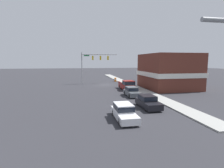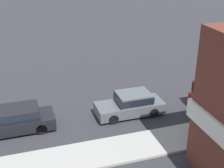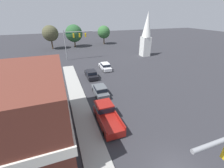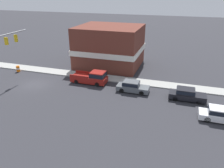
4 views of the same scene
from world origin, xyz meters
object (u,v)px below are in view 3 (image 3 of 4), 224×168
(car_second_ahead, at_px, (91,74))
(pickup_truck_parked, at_px, (106,114))
(car_lead, at_px, (100,90))
(car_oncoming, at_px, (105,66))

(car_second_ahead, height_order, pickup_truck_parked, pickup_truck_parked)
(car_lead, xyz_separation_m, pickup_truck_parked, (-1.07, -6.37, 0.15))
(car_lead, relative_size, car_second_ahead, 0.97)
(pickup_truck_parked, bearing_deg, car_oncoming, 72.75)
(car_lead, relative_size, pickup_truck_parked, 0.82)
(car_second_ahead, bearing_deg, car_lead, -91.85)
(car_lead, xyz_separation_m, car_second_ahead, (0.23, 7.18, 0.00))
(car_second_ahead, relative_size, car_oncoming, 0.96)
(car_lead, distance_m, car_oncoming, 11.55)
(car_oncoming, xyz_separation_m, pickup_truck_parked, (-5.31, -17.12, 0.15))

